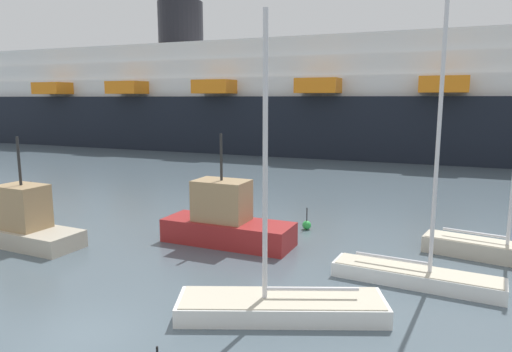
# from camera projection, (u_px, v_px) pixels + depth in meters

# --- Properties ---
(ground_plane) EXTENTS (600.00, 600.00, 0.00)m
(ground_plane) POSITION_uv_depth(u_px,v_px,m) (83.00, 336.00, 14.69)
(ground_plane) COLOR #4C5B66
(sailboat_0) EXTENTS (7.42, 4.05, 10.21)m
(sailboat_0) POSITION_uv_depth(u_px,v_px,m) (281.00, 303.00, 16.00)
(sailboat_0) COLOR white
(sailboat_0) RESTS_ON ground_plane
(sailboat_1) EXTENTS (6.74, 2.46, 12.27)m
(sailboat_1) POSITION_uv_depth(u_px,v_px,m) (416.00, 270.00, 18.68)
(sailboat_1) COLOR white
(sailboat_1) RESTS_ON ground_plane
(sailboat_4) EXTENTS (6.42, 3.08, 9.02)m
(sailboat_4) POSITION_uv_depth(u_px,v_px,m) (495.00, 249.00, 21.57)
(sailboat_4) COLOR #BCB29E
(sailboat_4) RESTS_ON ground_plane
(fishing_boat_0) EXTENTS (6.98, 2.97, 5.67)m
(fishing_boat_0) POSITION_uv_depth(u_px,v_px,m) (226.00, 221.00, 23.92)
(fishing_boat_0) COLOR maroon
(fishing_boat_0) RESTS_ON ground_plane
(fishing_boat_1) EXTENTS (7.22, 3.11, 5.55)m
(fishing_boat_1) POSITION_uv_depth(u_px,v_px,m) (22.00, 224.00, 23.82)
(fishing_boat_1) COLOR #BCB29E
(fishing_boat_1) RESTS_ON ground_plane
(channel_buoy_0) EXTENTS (0.50, 0.50, 1.27)m
(channel_buoy_0) POSITION_uv_depth(u_px,v_px,m) (307.00, 225.00, 26.58)
(channel_buoy_0) COLOR green
(channel_buoy_0) RESTS_ON ground_plane
(channel_buoy_2) EXTENTS (0.64, 0.64, 1.64)m
(channel_buoy_2) POSITION_uv_depth(u_px,v_px,m) (32.00, 199.00, 32.95)
(channel_buoy_2) COLOR orange
(channel_buoy_2) RESTS_ON ground_plane
(cruise_ship) EXTENTS (139.65, 30.18, 22.04)m
(cruise_ship) POSITION_uv_depth(u_px,v_px,m) (335.00, 101.00, 64.81)
(cruise_ship) COLOR black
(cruise_ship) RESTS_ON ground_plane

